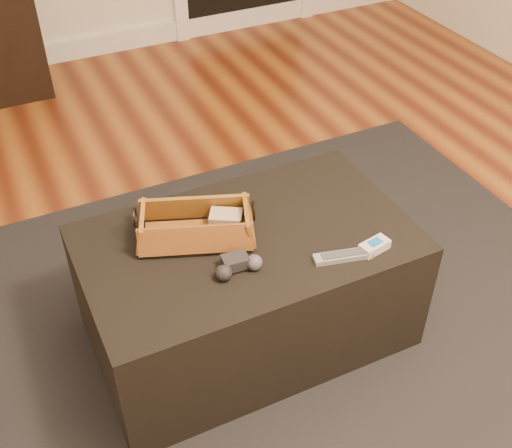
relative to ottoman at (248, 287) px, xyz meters
name	(u,v)px	position (x,y,z in m)	size (l,w,h in m)	color
floor	(236,423)	(-0.18, -0.30, -0.23)	(5.00, 5.50, 0.01)	brown
baseboard	(47,54)	(-0.18, 2.43, -0.16)	(5.00, 0.04, 0.12)	white
area_rug	(255,342)	(0.00, -0.05, -0.22)	(2.60, 2.00, 0.01)	black
ottoman	(248,287)	(0.00, 0.00, 0.00)	(1.00, 0.60, 0.42)	black
tv_remote	(190,235)	(-0.16, 0.06, 0.23)	(0.18, 0.04, 0.02)	black
cloth_bundle	(226,220)	(-0.04, 0.06, 0.25)	(0.10, 0.07, 0.05)	#C5AC89
wicker_basket	(196,227)	(-0.14, 0.07, 0.25)	(0.39, 0.29, 0.12)	#9C5D23
game_controller	(238,265)	(-0.09, -0.12, 0.23)	(0.14, 0.08, 0.05)	black
silver_remote	(343,256)	(0.21, -0.20, 0.22)	(0.18, 0.08, 0.02)	gray
cream_gadget	(374,246)	(0.31, -0.21, 0.23)	(0.10, 0.06, 0.03)	beige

